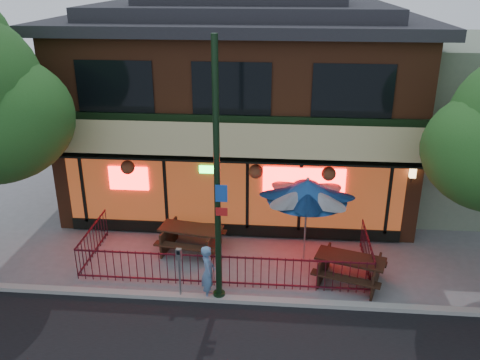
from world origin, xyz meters
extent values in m
plane|color=gray|center=(0.00, 0.00, 0.00)|extent=(80.00, 80.00, 0.00)
cube|color=#999993|center=(0.00, -0.50, 0.06)|extent=(80.00, 0.25, 0.12)
cube|color=brown|center=(0.00, 7.20, 3.25)|extent=(12.00, 8.00, 6.50)
cube|color=#59230F|center=(0.00, 3.18, 1.65)|extent=(11.00, 0.06, 2.60)
cube|color=#FF0C0C|center=(2.30, 3.10, 2.10)|extent=(2.60, 0.04, 0.90)
cube|color=#FF0C0C|center=(-3.40, 3.10, 2.00)|extent=(1.30, 0.04, 0.80)
cube|color=tan|center=(0.00, 2.70, 3.55)|extent=(12.20, 1.33, 1.26)
cube|color=black|center=(-3.60, 3.18, 5.00)|extent=(2.40, 0.06, 1.60)
cube|color=black|center=(0.00, 3.18, 5.00)|extent=(2.40, 0.06, 1.60)
cube|color=black|center=(3.60, 3.18, 5.00)|extent=(2.40, 0.06, 1.60)
cube|color=black|center=(0.00, 3.15, 0.25)|extent=(11.00, 0.12, 0.40)
cube|color=#FFC672|center=(5.60, 3.02, 2.55)|extent=(0.18, 0.18, 0.32)
cube|color=slate|center=(9.00, 7.70, 3.00)|extent=(6.00, 7.00, 6.00)
cube|color=#460F1C|center=(0.00, 0.20, 0.95)|extent=(8.40, 0.04, 0.04)
cube|color=#460F1C|center=(0.00, 0.20, 0.12)|extent=(8.40, 0.04, 0.04)
cube|color=#460F1C|center=(-4.20, 1.50, 0.95)|extent=(0.04, 2.60, 0.04)
cube|color=#460F1C|center=(4.20, 1.50, 0.95)|extent=(0.04, 2.60, 0.04)
cylinder|color=#460F1C|center=(0.00, 0.20, 0.50)|extent=(0.02, 0.02, 1.00)
cylinder|color=black|center=(0.00, -0.40, 3.50)|extent=(0.16, 0.16, 7.00)
cylinder|color=black|center=(0.00, -0.40, 0.10)|extent=(0.32, 0.32, 0.20)
cube|color=#194CB2|center=(0.12, -0.55, 3.20)|extent=(0.30, 0.02, 0.45)
cube|color=red|center=(0.12, -0.55, 2.70)|extent=(0.30, 0.02, 0.22)
cube|color=#392114|center=(-1.94, 2.18, 0.40)|extent=(0.29, 1.40, 0.80)
cube|color=#392114|center=(-0.45, 1.93, 0.40)|extent=(0.29, 1.40, 0.80)
cube|color=#392114|center=(-1.20, 2.06, 0.80)|extent=(2.05, 1.12, 0.06)
cube|color=#392114|center=(-1.29, 1.47, 0.48)|extent=(1.97, 0.62, 0.05)
cube|color=#392114|center=(-1.10, 2.64, 0.48)|extent=(1.97, 0.62, 0.05)
cube|color=black|center=(2.89, 0.93, 0.39)|extent=(0.48, 1.33, 0.78)
cube|color=black|center=(4.31, 0.47, 0.39)|extent=(0.48, 1.33, 0.78)
cube|color=black|center=(3.60, 0.70, 0.78)|extent=(2.06, 1.33, 0.06)
cube|color=black|center=(3.42, 0.15, 0.47)|extent=(1.90, 0.86, 0.05)
cube|color=black|center=(3.78, 1.25, 0.47)|extent=(1.90, 0.86, 0.05)
cylinder|color=gray|center=(2.35, 1.91, 1.24)|extent=(0.06, 0.06, 2.49)
cone|color=navy|center=(2.35, 1.91, 2.32)|extent=(2.38, 2.38, 0.62)
sphere|color=gray|center=(2.35, 1.91, 2.66)|extent=(0.11, 0.11, 0.11)
imported|color=#5882B1|center=(-0.29, -0.35, 0.79)|extent=(0.47, 0.63, 1.57)
cylinder|color=gray|center=(-1.04, -0.48, 0.62)|extent=(0.06, 0.06, 1.24)
cube|color=gray|center=(-1.04, -0.48, 1.38)|extent=(0.15, 0.13, 0.32)
cube|color=black|center=(-1.04, -0.54, 1.45)|extent=(0.09, 0.02, 0.11)
camera|label=1|loc=(1.58, -11.89, 8.24)|focal=38.00mm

